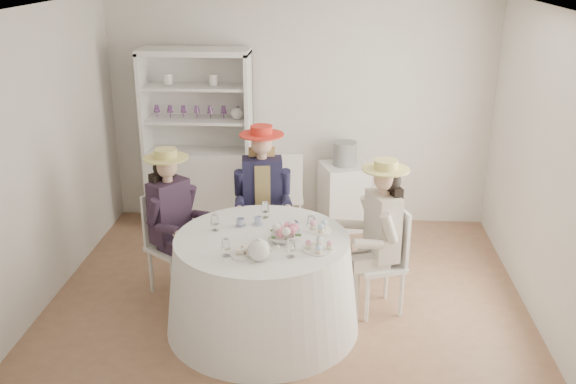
{
  "coord_description": "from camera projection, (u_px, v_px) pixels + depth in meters",
  "views": [
    {
      "loc": [
        0.39,
        -5.42,
        3.14
      ],
      "look_at": [
        0.0,
        0.1,
        1.05
      ],
      "focal_mm": 40.0,
      "sensor_mm": 36.0,
      "label": 1
    }
  ],
  "objects": [
    {
      "name": "table_teapot",
      "position": [
        259.0,
        250.0,
        5.02
      ],
      "size": [
        0.25,
        0.18,
        0.19
      ],
      "rotation": [
        0.0,
        0.0,
        -0.01
      ],
      "color": "white",
      "rests_on": "tea_table"
    },
    {
      "name": "ceiling",
      "position": [
        287.0,
        8.0,
        5.23
      ],
      "size": [
        4.5,
        4.5,
        0.0
      ],
      "primitive_type": "plane",
      "rotation": [
        3.14,
        0.0,
        0.0
      ],
      "color": "white",
      "rests_on": "wall_back"
    },
    {
      "name": "guest_right",
      "position": [
        380.0,
        229.0,
        5.69
      ],
      "size": [
        0.6,
        0.55,
        1.46
      ],
      "rotation": [
        0.0,
        0.0,
        -1.22
      ],
      "color": "silver",
      "rests_on": "ground"
    },
    {
      "name": "teacup_a",
      "position": [
        241.0,
        223.0,
        5.64
      ],
      "size": [
        0.1,
        0.1,
        0.06
      ],
      "primitive_type": "imported",
      "rotation": [
        0.0,
        0.0,
        -0.35
      ],
      "color": "white",
      "rests_on": "tea_table"
    },
    {
      "name": "guest_mid",
      "position": [
        262.0,
        191.0,
        6.43
      ],
      "size": [
        0.57,
        0.6,
        1.54
      ],
      "rotation": [
        0.0,
        0.0,
        0.13
      ],
      "color": "silver",
      "rests_on": "ground"
    },
    {
      "name": "wall_front",
      "position": [
        263.0,
        268.0,
        3.84
      ],
      "size": [
        4.5,
        0.0,
        4.5
      ],
      "primitive_type": "plane",
      "rotation": [
        -1.57,
        0.0,
        0.0
      ],
      "color": "silver",
      "rests_on": "ground"
    },
    {
      "name": "wall_left",
      "position": [
        42.0,
        159.0,
        5.86
      ],
      "size": [
        0.0,
        4.5,
        4.5
      ],
      "primitive_type": "plane",
      "rotation": [
        1.57,
        0.0,
        1.57
      ],
      "color": "silver",
      "rests_on": "ground"
    },
    {
      "name": "side_table",
      "position": [
        343.0,
        196.0,
        7.65
      ],
      "size": [
        0.64,
        0.64,
        0.78
      ],
      "primitive_type": "cube",
      "rotation": [
        0.0,
        0.0,
        0.32
      ],
      "color": "silver",
      "rests_on": "ground"
    },
    {
      "name": "sandwich_plate",
      "position": [
        248.0,
        252.0,
        5.13
      ],
      "size": [
        0.28,
        0.28,
        0.06
      ],
      "rotation": [
        0.0,
        0.0,
        -0.06
      ],
      "color": "white",
      "rests_on": "tea_table"
    },
    {
      "name": "stemware_set",
      "position": [
        262.0,
        230.0,
        5.4
      ],
      "size": [
        0.91,
        0.88,
        0.15
      ],
      "color": "white",
      "rests_on": "tea_table"
    },
    {
      "name": "flower_bowl",
      "position": [
        282.0,
        239.0,
        5.33
      ],
      "size": [
        0.23,
        0.23,
        0.05
      ],
      "primitive_type": "imported",
      "rotation": [
        0.0,
        0.0,
        0.07
      ],
      "color": "white",
      "rests_on": "tea_table"
    },
    {
      "name": "guest_left",
      "position": [
        172.0,
        214.0,
        6.02
      ],
      "size": [
        0.62,
        0.59,
        1.45
      ],
      "rotation": [
        0.0,
        0.0,
        0.93
      ],
      "color": "silver",
      "rests_on": "ground"
    },
    {
      "name": "teacup_b",
      "position": [
        258.0,
        221.0,
        5.67
      ],
      "size": [
        0.09,
        0.09,
        0.07
      ],
      "primitive_type": "imported",
      "rotation": [
        0.0,
        0.0,
        -0.44
      ],
      "color": "white",
      "rests_on": "tea_table"
    },
    {
      "name": "spare_chair",
      "position": [
        284.0,
        193.0,
        7.27
      ],
      "size": [
        0.47,
        0.47,
        1.05
      ],
      "rotation": [
        0.0,
        0.0,
        3.23
      ],
      "color": "silver",
      "rests_on": "ground"
    },
    {
      "name": "cupcake_stand",
      "position": [
        319.0,
        240.0,
        5.18
      ],
      "size": [
        0.26,
        0.26,
        0.24
      ],
      "rotation": [
        0.0,
        0.0,
        -0.0
      ],
      "color": "white",
      "rests_on": "tea_table"
    },
    {
      "name": "wall_back",
      "position": [
        299.0,
        112.0,
        7.58
      ],
      "size": [
        4.5,
        0.0,
        4.5
      ],
      "primitive_type": "plane",
      "rotation": [
        1.57,
        0.0,
        0.0
      ],
      "color": "silver",
      "rests_on": "ground"
    },
    {
      "name": "teacup_c",
      "position": [
        294.0,
        227.0,
        5.55
      ],
      "size": [
        0.1,
        0.1,
        0.07
      ],
      "primitive_type": "imported",
      "rotation": [
        0.0,
        0.0,
        -0.02
      ],
      "color": "white",
      "rests_on": "tea_table"
    },
    {
      "name": "ground",
      "position": [
        287.0,
        297.0,
        6.19
      ],
      "size": [
        4.5,
        4.5,
        0.0
      ],
      "primitive_type": "plane",
      "color": "brown",
      "rests_on": "ground"
    },
    {
      "name": "hutch",
      "position": [
        200.0,
        164.0,
        7.63
      ],
      "size": [
        1.27,
        0.52,
        2.11
      ],
      "rotation": [
        0.0,
        0.0,
        -0.04
      ],
      "color": "silver",
      "rests_on": "ground"
    },
    {
      "name": "hatbox",
      "position": [
        345.0,
        154.0,
        7.46
      ],
      "size": [
        0.34,
        0.34,
        0.28
      ],
      "primitive_type": "cylinder",
      "rotation": [
        0.0,
        0.0,
        -0.25
      ],
      "color": "black",
      "rests_on": "side_table"
    },
    {
      "name": "tea_table",
      "position": [
        263.0,
        283.0,
        5.58
      ],
      "size": [
        1.69,
        1.69,
        0.86
      ],
      "rotation": [
        0.0,
        0.0,
        -0.07
      ],
      "color": "white",
      "rests_on": "ground"
    },
    {
      "name": "flower_arrangement",
      "position": [
        284.0,
        230.0,
        5.34
      ],
      "size": [
        0.2,
        0.2,
        0.07
      ],
      "rotation": [
        0.0,
        0.0,
        -0.2
      ],
      "color": "pink",
      "rests_on": "tea_table"
    },
    {
      "name": "wall_right",
      "position": [
        545.0,
        170.0,
        5.56
      ],
      "size": [
        0.0,
        4.5,
        4.5
      ],
      "primitive_type": "plane",
      "rotation": [
        1.57,
        0.0,
        -1.57
      ],
      "color": "silver",
      "rests_on": "ground"
    }
  ]
}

